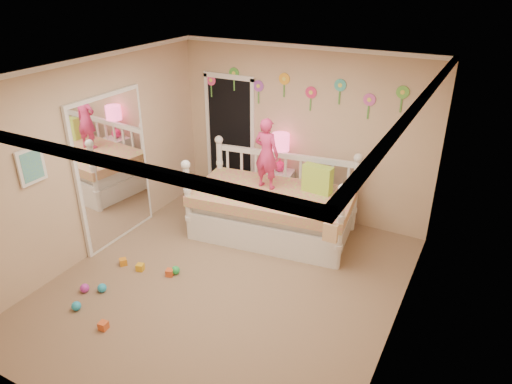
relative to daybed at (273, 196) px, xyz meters
The scene contains 18 objects.
floor 1.52m from the daybed, 88.06° to the right, with size 4.00×4.50×0.01m, color #7F684C.
ceiling 2.42m from the daybed, 88.06° to the right, with size 4.00×4.50×0.01m, color white.
back_wall 1.10m from the daybed, 86.88° to the left, with size 4.00×0.01×2.60m, color tan.
left_wall 2.49m from the daybed, 144.61° to the right, with size 0.01×4.50×2.60m, color tan.
right_wall 2.57m from the daybed, 34.13° to the right, with size 0.01×4.50×2.60m, color tan.
crown_molding 2.40m from the daybed, 88.06° to the right, with size 4.00×4.50×0.06m, color white, non-canonical shape.
daybed is the anchor object (origin of this frame).
pillow_turquoise 0.71m from the daybed, 28.85° to the left, with size 0.36×0.13×0.36m, color #23A4B2.
pillow_lime 0.68m from the daybed, 27.07° to the left, with size 0.42×0.15×0.40m, color #A8D842.
child 0.61m from the daybed, 148.86° to the left, with size 0.38×0.25×1.03m, color #D22F6C.
nightstand 0.76m from the daybed, 107.57° to the left, with size 0.42×0.32×0.70m, color white.
table_lamp 0.86m from the daybed, 107.57° to the left, with size 0.28×0.28×0.61m.
closet_doorway 1.53m from the daybed, 144.84° to the left, with size 0.90×0.04×2.07m, color black.
flower_decals 1.57m from the daybed, 92.90° to the left, with size 3.40×0.02×0.50m, color #B2668C, non-canonical shape.
mirror_closet 2.24m from the daybed, 150.38° to the right, with size 0.07×1.30×2.10m, color white.
wall_picture 3.13m from the daybed, 130.05° to the right, with size 0.05×0.34×0.42m, color white.
hanging_bag 1.27m from the daybed, 31.09° to the right, with size 0.20×0.16×0.36m, color beige, non-canonical shape.
toy_scatter 2.40m from the daybed, 115.71° to the right, with size 0.80×1.30×0.11m, color #996666, non-canonical shape.
Camera 1 is at (2.56, -4.03, 3.59)m, focal length 33.02 mm.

